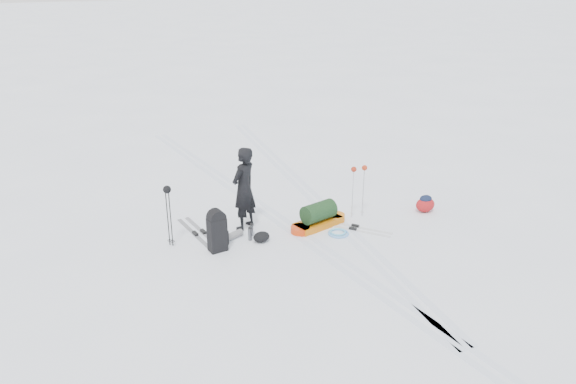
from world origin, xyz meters
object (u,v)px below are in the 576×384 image
object	(u,v)px
skier	(244,189)
expedition_rucksack	(219,231)
pulk_sled	(318,217)
ski_poles_black	(168,197)

from	to	relation	value
skier	expedition_rucksack	xyz separation A→B (m)	(-0.87, -0.71, -0.52)
skier	pulk_sled	xyz separation A→B (m)	(1.51, -0.69, -0.72)
expedition_rucksack	ski_poles_black	size ratio (longest dim) A/B	0.68
skier	ski_poles_black	world-z (taller)	skier
expedition_rucksack	ski_poles_black	xyz separation A→B (m)	(-0.85, 0.63, 0.68)
skier	ski_poles_black	distance (m)	1.73
skier	ski_poles_black	bearing A→B (deg)	-27.84
expedition_rucksack	ski_poles_black	distance (m)	1.25
pulk_sled	expedition_rucksack	distance (m)	2.39
pulk_sled	ski_poles_black	bearing A→B (deg)	157.46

